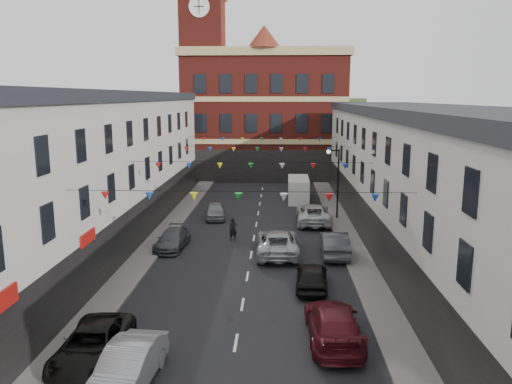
# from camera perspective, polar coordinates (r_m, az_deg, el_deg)

# --- Properties ---
(ground) EXTENTS (160.00, 160.00, 0.00)m
(ground) POSITION_cam_1_polar(r_m,az_deg,el_deg) (29.52, -1.00, -9.61)
(ground) COLOR black
(ground) RESTS_ON ground
(pavement_left) EXTENTS (1.80, 64.00, 0.15)m
(pavement_left) POSITION_cam_1_polar(r_m,az_deg,el_deg) (32.49, -13.13, -7.82)
(pavement_left) COLOR #605E5B
(pavement_left) RESTS_ON ground
(pavement_right) EXTENTS (1.80, 64.00, 0.15)m
(pavement_right) POSITION_cam_1_polar(r_m,az_deg,el_deg) (31.75, 11.89, -8.21)
(pavement_right) COLOR #605E5B
(pavement_right) RESTS_ON ground
(terrace_left) EXTENTS (8.40, 56.00, 10.70)m
(terrace_left) POSITION_cam_1_polar(r_m,az_deg,el_deg) (32.01, -22.47, 1.09)
(terrace_left) COLOR beige
(terrace_left) RESTS_ON ground
(terrace_right) EXTENTS (8.40, 56.00, 9.70)m
(terrace_right) POSITION_cam_1_polar(r_m,az_deg,el_deg) (30.80, 21.54, -0.14)
(terrace_right) COLOR #BAB8AE
(terrace_right) RESTS_ON ground
(civic_building) EXTENTS (20.60, 13.30, 18.50)m
(civic_building) POSITION_cam_1_polar(r_m,az_deg,el_deg) (65.60, 1.04, 8.97)
(civic_building) COLOR maroon
(civic_building) RESTS_ON ground
(clock_tower) EXTENTS (5.60, 5.60, 30.00)m
(clock_tower) POSITION_cam_1_polar(r_m,az_deg,el_deg) (63.43, -6.04, 14.99)
(clock_tower) COLOR maroon
(clock_tower) RESTS_ON ground
(distant_hill) EXTENTS (40.00, 14.00, 10.00)m
(distant_hill) POSITION_cam_1_polar(r_m,az_deg,el_deg) (89.93, -1.13, 7.49)
(distant_hill) COLOR #2E5226
(distant_hill) RESTS_ON ground
(street_lamp) EXTENTS (1.10, 0.36, 6.00)m
(street_lamp) POSITION_cam_1_polar(r_m,az_deg,el_deg) (42.36, 9.05, 2.02)
(street_lamp) COLOR black
(street_lamp) RESTS_ON ground
(car_left_b) EXTENTS (2.05, 4.83, 1.55)m
(car_left_b) POSITION_cam_1_polar(r_m,az_deg,el_deg) (19.50, -14.46, -18.85)
(car_left_b) COLOR #A2A4AA
(car_left_b) RESTS_ON ground
(car_left_c) EXTENTS (2.46, 5.16, 1.42)m
(car_left_c) POSITION_cam_1_polar(r_m,az_deg,el_deg) (21.49, -18.17, -16.30)
(car_left_c) COLOR black
(car_left_c) RESTS_ON ground
(car_left_d) EXTENTS (2.11, 4.54, 1.29)m
(car_left_d) POSITION_cam_1_polar(r_m,az_deg,el_deg) (34.97, -9.54, -5.36)
(car_left_d) COLOR #474A4F
(car_left_d) RESTS_ON ground
(car_left_e) EXTENTS (2.12, 4.18, 1.36)m
(car_left_e) POSITION_cam_1_polar(r_m,az_deg,el_deg) (42.91, -4.67, -2.15)
(car_left_e) COLOR gray
(car_left_e) RESTS_ON ground
(car_right_c) EXTENTS (2.32, 5.47, 1.57)m
(car_right_c) POSITION_cam_1_polar(r_m,az_deg,el_deg) (22.25, 8.85, -14.66)
(car_right_c) COLOR #4C0F17
(car_right_c) RESTS_ON ground
(car_right_d) EXTENTS (1.97, 4.30, 1.43)m
(car_right_d) POSITION_cam_1_polar(r_m,az_deg,el_deg) (27.69, 6.42, -9.52)
(car_right_d) COLOR black
(car_right_d) RESTS_ON ground
(car_right_e) EXTENTS (1.81, 4.90, 1.60)m
(car_right_e) POSITION_cam_1_polar(r_m,az_deg,el_deg) (33.37, 8.96, -5.85)
(car_right_e) COLOR #43444A
(car_right_e) RESTS_ON ground
(car_right_f) EXTENTS (2.75, 5.86, 1.62)m
(car_right_f) POSITION_cam_1_polar(r_m,az_deg,el_deg) (41.45, 6.55, -2.47)
(car_right_f) COLOR silver
(car_right_f) RESTS_ON ground
(moving_car) EXTENTS (2.89, 5.99, 1.64)m
(moving_car) POSITION_cam_1_polar(r_m,az_deg,el_deg) (33.22, 2.47, -5.77)
(moving_car) COLOR #B5B8BC
(moving_car) RESTS_ON ground
(white_van) EXTENTS (2.13, 5.32, 2.34)m
(white_van) POSITION_cam_1_polar(r_m,az_deg,el_deg) (49.99, 4.87, 0.28)
(white_van) COLOR silver
(white_van) RESTS_ON ground
(pedestrian) EXTENTS (0.69, 0.55, 1.65)m
(pedestrian) POSITION_cam_1_polar(r_m,az_deg,el_deg) (36.43, -2.64, -4.26)
(pedestrian) COLOR black
(pedestrian) RESTS_ON ground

